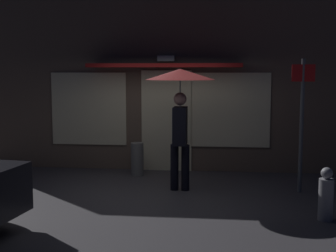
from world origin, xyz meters
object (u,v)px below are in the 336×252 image
person_with_umbrella (180,92)px  street_sign_post (302,117)px  fire_hydrant (326,196)px  sidewalk_bollard (137,159)px

person_with_umbrella → street_sign_post: street_sign_post is taller
fire_hydrant → sidewalk_bollard: bearing=141.5°
sidewalk_bollard → fire_hydrant: 4.17m
street_sign_post → fire_hydrant: 1.88m
person_with_umbrella → fire_hydrant: size_ratio=2.81×
fire_hydrant → street_sign_post: bearing=93.7°
sidewalk_bollard → street_sign_post: bearing=-17.5°
person_with_umbrella → sidewalk_bollard: 2.07m
street_sign_post → sidewalk_bollard: size_ratio=3.44×
person_with_umbrella → sidewalk_bollard: person_with_umbrella is taller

